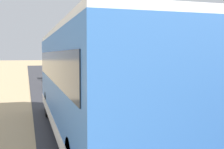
% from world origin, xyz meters
% --- Properties ---
extents(livestock_truck, '(2.53, 9.70, 3.02)m').
position_xyz_m(livestock_truck, '(1.22, 20.30, 1.79)').
color(livestock_truck, silver).
rests_on(livestock_truck, road_surface).
extents(bus, '(2.54, 10.00, 3.21)m').
position_xyz_m(bus, '(-2.27, 2.57, 1.75)').
color(bus, '#3872C6').
rests_on(bus, road_surface).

